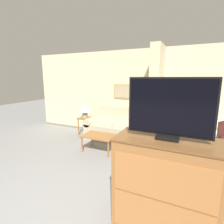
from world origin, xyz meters
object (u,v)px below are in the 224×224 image
at_px(coffee_table, 99,137).
at_px(tv_dresser, 164,185).
at_px(table_lamp, 85,108).
at_px(bed, 214,154).
at_px(couch, 118,128).
at_px(tv, 169,109).

relative_size(coffee_table, tv_dresser, 0.70).
xyz_separation_m(table_lamp, bed, (3.53, -0.59, -0.59)).
bearing_deg(coffee_table, bed, 8.01).
bearing_deg(couch, tv, -56.86).
distance_m(tv, bed, 2.45).
bearing_deg(tv, table_lamp, 137.47).
bearing_deg(table_lamp, tv, -42.53).
distance_m(couch, tv, 3.38).
xyz_separation_m(coffee_table, tv_dresser, (1.80, -1.66, 0.20)).
bearing_deg(bed, tv, -109.16).
distance_m(couch, bed, 2.52).
bearing_deg(tv_dresser, coffee_table, 137.25).
relative_size(tv_dresser, tv, 1.28).
relative_size(table_lamp, tv_dresser, 0.38).
bearing_deg(table_lamp, couch, 3.30).
distance_m(coffee_table, table_lamp, 1.48).
bearing_deg(couch, table_lamp, -176.70).
bearing_deg(bed, couch, 165.10).
height_order(coffee_table, tv_dresser, tv_dresser).
bearing_deg(bed, tv_dresser, -109.16).
relative_size(table_lamp, tv, 0.49).
height_order(coffee_table, table_lamp, table_lamp).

